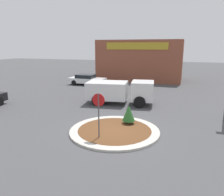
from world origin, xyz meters
TOP-DOWN VIEW (x-y plane):
  - ground_plane at (0.00, 0.00)m, footprint 120.00×120.00m
  - traffic_island at (0.00, 0.00)m, footprint 5.08×5.08m
  - stop_sign at (-0.44, -1.26)m, footprint 0.65×0.07m
  - island_shrub at (0.49, 1.25)m, footprint 0.77×0.77m
  - utility_truck at (-1.52, 6.05)m, footprint 5.72×2.89m
  - storefront_building at (-2.63, 20.13)m, footprint 11.48×6.07m
  - parked_sedan_white at (-8.02, 13.58)m, footprint 4.63×2.02m

SIDE VIEW (x-z plane):
  - ground_plane at x=0.00m, z-range 0.00..0.00m
  - traffic_island at x=0.00m, z-range 0.00..0.12m
  - parked_sedan_white at x=-8.02m, z-range 0.02..1.32m
  - island_shrub at x=0.49m, z-range 0.22..1.36m
  - utility_truck at x=-1.52m, z-range 0.14..2.08m
  - stop_sign at x=-0.44m, z-range 0.46..2.93m
  - storefront_building at x=-2.63m, z-range 0.00..5.56m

